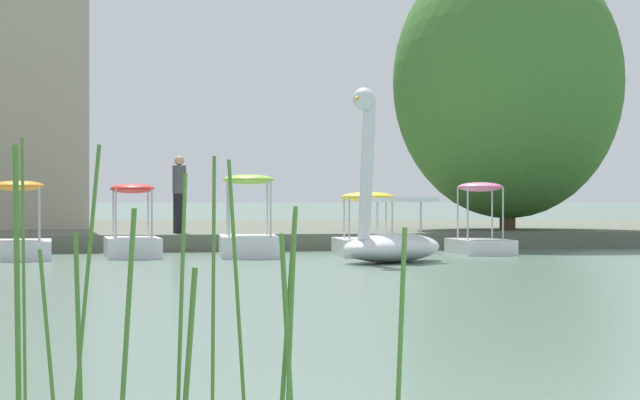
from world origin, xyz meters
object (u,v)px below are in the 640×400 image
swan_boat (390,235)px  person_on_path (179,193)px  pedal_boat_pink (480,233)px  pedal_boat_yellow (368,237)px  pedal_boat_orange (18,236)px  tree_willow_overhanging (508,82)px  pedal_boat_red (132,235)px  pedal_boat_lime (249,232)px

swan_boat → person_on_path: (-3.37, 6.15, 0.81)m
pedal_boat_pink → pedal_boat_yellow: pedal_boat_pink is taller
pedal_boat_orange → person_on_path: bearing=45.8°
swan_boat → tree_willow_overhanging: 10.04m
swan_boat → pedal_boat_orange: swan_boat is taller
pedal_boat_red → person_on_path: 3.60m
pedal_boat_pink → pedal_boat_red: pedal_boat_pink is taller
pedal_boat_red → pedal_boat_orange: (-2.21, -0.24, 0.01)m
pedal_boat_yellow → tree_willow_overhanging: size_ratio=0.25×
pedal_boat_pink → pedal_boat_lime: pedal_boat_lime is taller
swan_boat → pedal_boat_yellow: 2.62m
pedal_boat_orange → pedal_boat_lime: bearing=1.5°
pedal_boat_pink → pedal_boat_orange: 9.54m
pedal_boat_lime → tree_willow_overhanging: size_ratio=0.27×
tree_willow_overhanging → person_on_path: tree_willow_overhanging is taller
pedal_boat_lime → pedal_boat_red: size_ratio=1.20×
swan_boat → person_on_path: 7.06m
pedal_boat_red → tree_willow_overhanging: tree_willow_overhanging is taller
pedal_boat_pink → pedal_boat_orange: bearing=-178.3°
tree_willow_overhanging → person_on_path: 9.14m
pedal_boat_red → pedal_boat_yellow: bearing=-3.1°
pedal_boat_pink → tree_willow_overhanging: tree_willow_overhanging is taller
pedal_boat_red → tree_willow_overhanging: bearing=26.9°
pedal_boat_yellow → pedal_boat_red: size_ratio=1.10×
pedal_boat_lime → swan_boat: bearing=-50.8°
swan_boat → person_on_path: swan_boat is taller
pedal_boat_yellow → pedal_boat_orange: bearing=179.8°
pedal_boat_yellow → person_on_path: size_ratio=1.17×
pedal_boat_pink → pedal_boat_lime: bearing=-178.1°
pedal_boat_yellow → pedal_boat_orange: pedal_boat_orange is taller
pedal_boat_lime → person_on_path: size_ratio=1.28×
pedal_boat_orange → tree_willow_overhanging: size_ratio=0.25×
swan_boat → pedal_boat_orange: (-6.80, 2.64, -0.05)m
swan_boat → pedal_boat_pink: size_ratio=1.66×
pedal_boat_orange → person_on_path: 4.98m
swan_boat → tree_willow_overhanging: size_ratio=0.38×
pedal_boat_red → pedal_boat_orange: pedal_boat_orange is taller
pedal_boat_pink → pedal_boat_yellow: (-2.53, -0.31, -0.07)m
pedal_boat_yellow → pedal_boat_lime: (-2.46, 0.15, 0.12)m
pedal_boat_orange → person_on_path: (3.42, 3.51, 0.85)m
pedal_boat_lime → pedal_boat_orange: 4.54m
swan_boat → pedal_boat_yellow: swan_boat is taller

